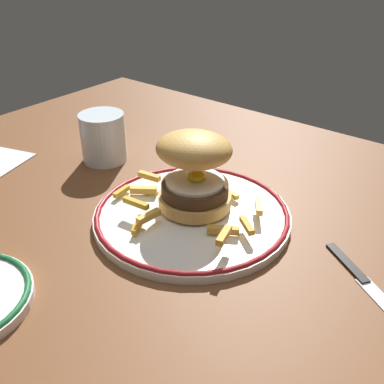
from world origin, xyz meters
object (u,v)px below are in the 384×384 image
water_glass (103,140)px  knife (364,280)px  dinner_plate (192,214)px  burger (195,168)px

water_glass → knife: water_glass is taller
knife → water_glass: bearing=176.3°
dinner_plate → knife: size_ratio=1.81×
burger → dinner_plate: bearing=-60.5°
knife → burger: bearing=-179.2°
dinner_plate → knife: bearing=5.4°
burger → knife: (25.74, 0.34, -7.05)cm
burger → water_glass: size_ratio=1.58×
dinner_plate → knife: (24.62, 2.32, -0.58)cm
dinner_plate → water_glass: water_glass is taller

